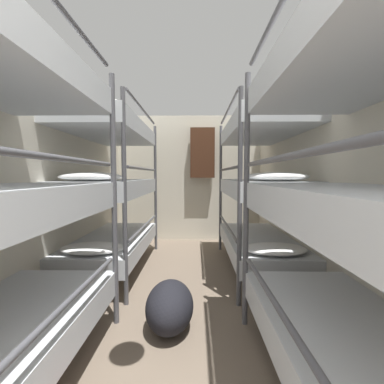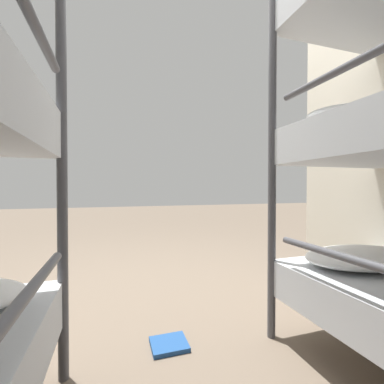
{
  "view_description": "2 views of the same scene",
  "coord_description": "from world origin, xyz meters",
  "views": [
    {
      "loc": [
        0.13,
        0.35,
        1.22
      ],
      "look_at": [
        0.07,
        4.28,
        0.96
      ],
      "focal_mm": 24.0,
      "sensor_mm": 36.0,
      "label": 1
    },
    {
      "loc": [
        0.33,
        1.8,
        0.84
      ],
      "look_at": [
        -0.12,
        0.4,
        0.82
      ],
      "focal_mm": 24.0,
      "sensor_mm": 36.0,
      "label": 2
    }
  ],
  "objects": [
    {
      "name": "floor_book",
      "position": [
        0.04,
        0.49,
        0.01
      ],
      "size": [
        0.19,
        0.17,
        0.02
      ],
      "color": "navy",
      "rests_on": "ground_plane"
    },
    {
      "name": "ground_plane",
      "position": [
        0.0,
        0.0,
        0.0
      ],
      "size": [
        20.0,
        20.0,
        0.0
      ],
      "primitive_type": "plane",
      "color": "#6B5B4C"
    }
  ]
}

